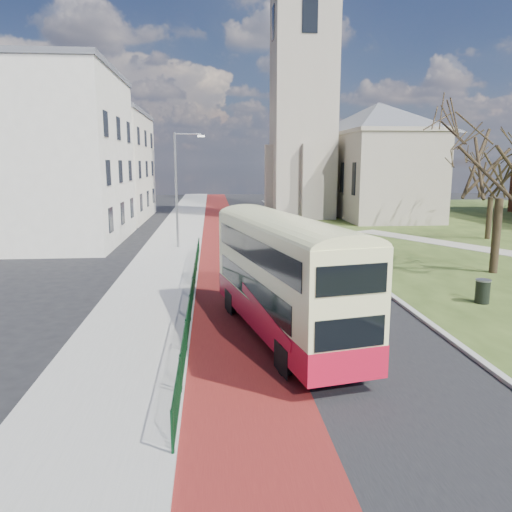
{
  "coord_description": "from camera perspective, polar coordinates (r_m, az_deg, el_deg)",
  "views": [
    {
      "loc": [
        -2.07,
        -17.54,
        6.07
      ],
      "look_at": [
        -0.13,
        4.07,
        2.0
      ],
      "focal_mm": 35.0,
      "sensor_mm": 36.0,
      "label": 1
    }
  ],
  "objects": [
    {
      "name": "street_block_near",
      "position": [
        41.3,
        -22.3,
        10.46
      ],
      "size": [
        10.3,
        14.3,
        13.0
      ],
      "color": "beige",
      "rests_on": "ground"
    },
    {
      "name": "gothic_church",
      "position": [
        57.86,
        10.04,
        17.48
      ],
      "size": [
        16.38,
        18.0,
        40.0
      ],
      "color": "gray",
      "rests_on": "ground"
    },
    {
      "name": "ground",
      "position": [
        18.67,
        1.54,
        -8.35
      ],
      "size": [
        160.0,
        160.0,
        0.0
      ],
      "primitive_type": "plane",
      "color": "black",
      "rests_on": "ground"
    },
    {
      "name": "road_carriageway",
      "position": [
        38.19,
        0.31,
        1.48
      ],
      "size": [
        9.0,
        120.0,
        0.01
      ],
      "primitive_type": "cube",
      "color": "black",
      "rests_on": "ground"
    },
    {
      "name": "streetlamp",
      "position": [
        35.64,
        -8.87,
        8.12
      ],
      "size": [
        2.13,
        0.18,
        8.0
      ],
      "color": "gray",
      "rests_on": "pavement_west"
    },
    {
      "name": "pedestrian_railing",
      "position": [
        22.25,
        -7.24,
        -3.82
      ],
      "size": [
        0.07,
        24.0,
        1.12
      ],
      "color": "#0C3519",
      "rests_on": "ground"
    },
    {
      "name": "street_block_far",
      "position": [
        56.8,
        -17.51,
        9.83
      ],
      "size": [
        10.3,
        16.3,
        11.5
      ],
      "color": "beige",
      "rests_on": "ground"
    },
    {
      "name": "kerb_west",
      "position": [
        38.02,
        -6.46,
        1.47
      ],
      "size": [
        0.25,
        120.0,
        0.13
      ],
      "primitive_type": "cube",
      "color": "#999993",
      "rests_on": "ground"
    },
    {
      "name": "kerb_east",
      "position": [
        40.81,
        6.49,
        2.09
      ],
      "size": [
        0.25,
        80.0,
        0.13
      ],
      "primitive_type": "cube",
      "color": "#999993",
      "rests_on": "ground"
    },
    {
      "name": "bus_lane",
      "position": [
        38.03,
        -3.74,
        1.43
      ],
      "size": [
        3.4,
        120.0,
        0.01
      ],
      "primitive_type": "cube",
      "color": "#591414",
      "rests_on": "ground"
    },
    {
      "name": "litter_bin",
      "position": [
        23.86,
        24.47,
        -3.68
      ],
      "size": [
        0.76,
        0.76,
        1.05
      ],
      "rotation": [
        0.0,
        0.0,
        -0.18
      ],
      "color": "black",
      "rests_on": "grass_green"
    },
    {
      "name": "bus",
      "position": [
        17.2,
        3.13,
        -1.83
      ],
      "size": [
        4.28,
        10.16,
        4.14
      ],
      "rotation": [
        0.0,
        0.0,
        0.21
      ],
      "color": "#B11029",
      "rests_on": "ground"
    },
    {
      "name": "pavement_west",
      "position": [
        38.13,
        -9.46,
        1.41
      ],
      "size": [
        4.0,
        120.0,
        0.12
      ],
      "primitive_type": "cube",
      "color": "gray",
      "rests_on": "ground"
    },
    {
      "name": "winter_tree_far",
      "position": [
        43.9,
        25.54,
        9.5
      ],
      "size": [
        6.53,
        6.53,
        8.59
      ],
      "rotation": [
        0.0,
        0.0,
        -0.13
      ],
      "color": "#312718",
      "rests_on": "grass_green"
    },
    {
      "name": "winter_tree_near",
      "position": [
        30.2,
        26.58,
        12.06
      ],
      "size": [
        7.65,
        7.65,
        10.63
      ],
      "rotation": [
        0.0,
        0.0,
        -0.06
      ],
      "color": "#302518",
      "rests_on": "grass_green"
    }
  ]
}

